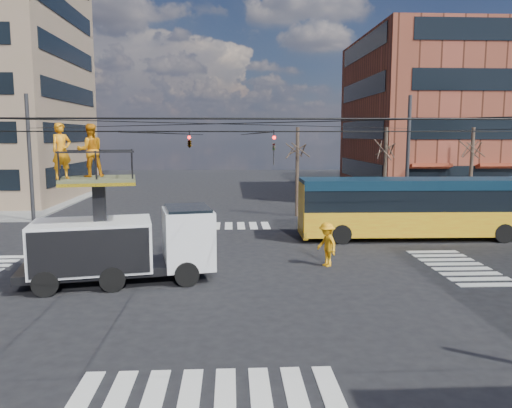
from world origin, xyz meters
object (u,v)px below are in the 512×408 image
object	(u,v)px
city_bus	(422,206)
worker_ground	(109,248)
traffic_cone	(66,272)
utility_truck	(123,230)
flagger	(327,244)

from	to	relation	value
city_bus	worker_ground	world-z (taller)	city_bus
traffic_cone	worker_ground	size ratio (longest dim) A/B	0.33
utility_truck	traffic_cone	distance (m)	2.75
utility_truck	traffic_cone	xyz separation A→B (m)	(-2.19, 0.18, -1.66)
traffic_cone	city_bus	bearing A→B (deg)	23.25
city_bus	flagger	xyz separation A→B (m)	(-6.08, -5.35, -0.80)
city_bus	worker_ground	xyz separation A→B (m)	(-14.93, -5.98, -0.72)
flagger	utility_truck	bearing A→B (deg)	-100.95
city_bus	utility_truck	bearing A→B (deg)	-151.91
utility_truck	traffic_cone	size ratio (longest dim) A/B	11.14
utility_truck	flagger	distance (m)	8.30
city_bus	flagger	size ratio (longest dim) A/B	6.96
utility_truck	worker_ground	world-z (taller)	utility_truck
traffic_cone	utility_truck	bearing A→B (deg)	-4.68
worker_ground	flagger	xyz separation A→B (m)	(8.86, 0.63, -0.08)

